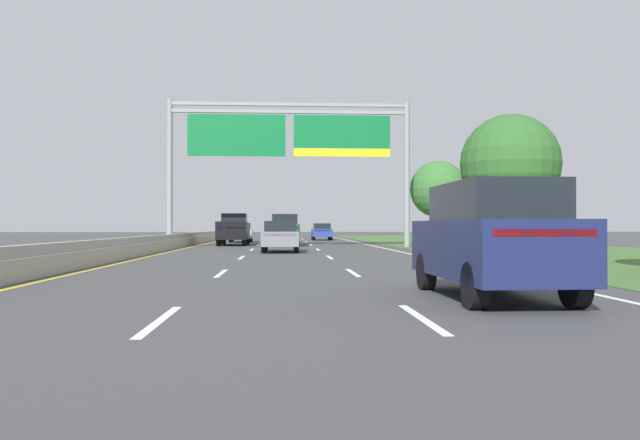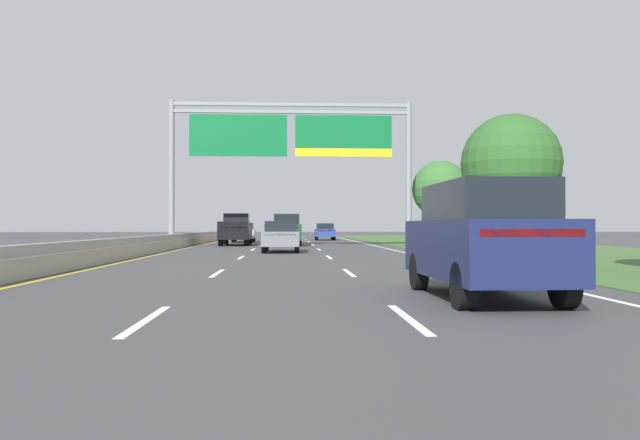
{
  "view_description": "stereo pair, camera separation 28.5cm",
  "coord_description": "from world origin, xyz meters",
  "px_view_note": "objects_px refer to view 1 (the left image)",
  "views": [
    {
      "loc": [
        -0.14,
        1.4,
        1.32
      ],
      "look_at": [
        1.59,
        30.87,
        1.6
      ],
      "focal_mm": 36.1,
      "sensor_mm": 36.0,
      "label": 1
    },
    {
      "loc": [
        0.14,
        1.38,
        1.32
      ],
      "look_at": [
        1.59,
        30.87,
        1.6
      ],
      "focal_mm": 36.1,
      "sensor_mm": 36.0,
      "label": 2
    }
  ],
  "objects_px": {
    "pickup_truck_black": "(234,230)",
    "roadside_tree_far": "(438,189)",
    "car_darkgreen_centre_lane_suv": "(284,229)",
    "roadside_tree_mid": "(510,164)",
    "car_navy_right_lane_suv": "(492,238)",
    "car_silver_left_lane_sedan": "(241,232)",
    "overhead_sign_gantry": "(290,143)",
    "car_blue_right_lane_sedan": "(322,231)",
    "car_grey_centre_lane_sedan": "(280,236)"
  },
  "relations": [
    {
      "from": "pickup_truck_black",
      "to": "roadside_tree_far",
      "type": "height_order",
      "value": "roadside_tree_far"
    },
    {
      "from": "car_darkgreen_centre_lane_suv",
      "to": "roadside_tree_mid",
      "type": "distance_m",
      "value": 16.77
    },
    {
      "from": "car_navy_right_lane_suv",
      "to": "car_silver_left_lane_sedan",
      "type": "height_order",
      "value": "car_navy_right_lane_suv"
    },
    {
      "from": "pickup_truck_black",
      "to": "car_navy_right_lane_suv",
      "type": "xyz_separation_m",
      "value": [
        7.2,
        -33.15,
        0.02
      ]
    },
    {
      "from": "car_navy_right_lane_suv",
      "to": "car_silver_left_lane_sedan",
      "type": "bearing_deg",
      "value": 8.83
    },
    {
      "from": "roadside_tree_mid",
      "to": "overhead_sign_gantry",
      "type": "bearing_deg",
      "value": 141.1
    },
    {
      "from": "pickup_truck_black",
      "to": "car_blue_right_lane_sedan",
      "type": "height_order",
      "value": "pickup_truck_black"
    },
    {
      "from": "roadside_tree_mid",
      "to": "roadside_tree_far",
      "type": "relative_size",
      "value": 1.21
    },
    {
      "from": "roadside_tree_mid",
      "to": "roadside_tree_far",
      "type": "distance_m",
      "value": 11.09
    },
    {
      "from": "overhead_sign_gantry",
      "to": "pickup_truck_black",
      "type": "relative_size",
      "value": 2.78
    },
    {
      "from": "pickup_truck_black",
      "to": "roadside_tree_far",
      "type": "relative_size",
      "value": 0.96
    },
    {
      "from": "car_navy_right_lane_suv",
      "to": "car_blue_right_lane_sedan",
      "type": "xyz_separation_m",
      "value": [
        -0.14,
        48.87,
        -0.28
      ]
    },
    {
      "from": "overhead_sign_gantry",
      "to": "car_silver_left_lane_sedan",
      "type": "relative_size",
      "value": 3.39
    },
    {
      "from": "pickup_truck_black",
      "to": "car_navy_right_lane_suv",
      "type": "height_order",
      "value": "pickup_truck_black"
    },
    {
      "from": "car_blue_right_lane_sedan",
      "to": "roadside_tree_far",
      "type": "bearing_deg",
      "value": -159.84
    },
    {
      "from": "overhead_sign_gantry",
      "to": "car_navy_right_lane_suv",
      "type": "relative_size",
      "value": 3.18
    },
    {
      "from": "car_grey_centre_lane_sedan",
      "to": "roadside_tree_mid",
      "type": "height_order",
      "value": "roadside_tree_mid"
    },
    {
      "from": "roadside_tree_far",
      "to": "car_blue_right_lane_sedan",
      "type": "bearing_deg",
      "value": 109.9
    },
    {
      "from": "car_grey_centre_lane_sedan",
      "to": "roadside_tree_mid",
      "type": "bearing_deg",
      "value": -97.97
    },
    {
      "from": "car_silver_left_lane_sedan",
      "to": "car_blue_right_lane_sedan",
      "type": "relative_size",
      "value": 1.01
    },
    {
      "from": "pickup_truck_black",
      "to": "roadside_tree_far",
      "type": "xyz_separation_m",
      "value": [
        13.71,
        -2.64,
        2.69
      ]
    },
    {
      "from": "car_navy_right_lane_suv",
      "to": "car_darkgreen_centre_lane_suv",
      "type": "height_order",
      "value": "same"
    },
    {
      "from": "car_darkgreen_centre_lane_suv",
      "to": "car_blue_right_lane_sedan",
      "type": "xyz_separation_m",
      "value": [
        3.58,
        17.28,
        -0.28
      ]
    },
    {
      "from": "overhead_sign_gantry",
      "to": "roadside_tree_mid",
      "type": "height_order",
      "value": "overhead_sign_gantry"
    },
    {
      "from": "pickup_truck_black",
      "to": "car_grey_centre_lane_sedan",
      "type": "height_order",
      "value": "pickup_truck_black"
    },
    {
      "from": "car_blue_right_lane_sedan",
      "to": "car_grey_centre_lane_sedan",
      "type": "height_order",
      "value": "same"
    },
    {
      "from": "car_navy_right_lane_suv",
      "to": "roadside_tree_far",
      "type": "distance_m",
      "value": 31.31
    },
    {
      "from": "car_navy_right_lane_suv",
      "to": "roadside_tree_mid",
      "type": "relative_size",
      "value": 0.69
    },
    {
      "from": "car_navy_right_lane_suv",
      "to": "car_blue_right_lane_sedan",
      "type": "relative_size",
      "value": 1.07
    },
    {
      "from": "car_blue_right_lane_sedan",
      "to": "roadside_tree_mid",
      "type": "xyz_separation_m",
      "value": [
        7.53,
        -29.4,
        3.57
      ]
    },
    {
      "from": "car_navy_right_lane_suv",
      "to": "roadside_tree_far",
      "type": "xyz_separation_m",
      "value": [
        6.51,
        30.51,
        2.66
      ]
    },
    {
      "from": "roadside_tree_far",
      "to": "roadside_tree_mid",
      "type": "bearing_deg",
      "value": -85.44
    },
    {
      "from": "car_silver_left_lane_sedan",
      "to": "roadside_tree_mid",
      "type": "distance_m",
      "value": 26.89
    },
    {
      "from": "pickup_truck_black",
      "to": "car_silver_left_lane_sedan",
      "type": "bearing_deg",
      "value": 0.1
    },
    {
      "from": "roadside_tree_far",
      "to": "car_darkgreen_centre_lane_suv",
      "type": "bearing_deg",
      "value": 173.95
    },
    {
      "from": "car_grey_centre_lane_sedan",
      "to": "car_blue_right_lane_sedan",
      "type": "bearing_deg",
      "value": -7.37
    },
    {
      "from": "car_darkgreen_centre_lane_suv",
      "to": "car_silver_left_lane_sedan",
      "type": "bearing_deg",
      "value": 17.55
    },
    {
      "from": "car_darkgreen_centre_lane_suv",
      "to": "roadside_tree_far",
      "type": "xyz_separation_m",
      "value": [
        10.23,
        -1.08,
        2.66
      ]
    },
    {
      "from": "overhead_sign_gantry",
      "to": "car_blue_right_lane_sedan",
      "type": "height_order",
      "value": "overhead_sign_gantry"
    },
    {
      "from": "car_blue_right_lane_sedan",
      "to": "car_navy_right_lane_suv",
      "type": "bearing_deg",
      "value": -179.58
    },
    {
      "from": "overhead_sign_gantry",
      "to": "car_darkgreen_centre_lane_suv",
      "type": "height_order",
      "value": "overhead_sign_gantry"
    },
    {
      "from": "car_darkgreen_centre_lane_suv",
      "to": "car_grey_centre_lane_sedan",
      "type": "distance_m",
      "value": 10.46
    },
    {
      "from": "car_darkgreen_centre_lane_suv",
      "to": "roadside_tree_far",
      "type": "relative_size",
      "value": 0.84
    },
    {
      "from": "car_silver_left_lane_sedan",
      "to": "car_blue_right_lane_sedan",
      "type": "bearing_deg",
      "value": -46.16
    },
    {
      "from": "overhead_sign_gantry",
      "to": "pickup_truck_black",
      "type": "xyz_separation_m",
      "value": [
        -3.81,
        4.98,
        -5.42
      ]
    },
    {
      "from": "car_silver_left_lane_sedan",
      "to": "car_darkgreen_centre_lane_suv",
      "type": "bearing_deg",
      "value": -162.04
    },
    {
      "from": "car_silver_left_lane_sedan",
      "to": "car_darkgreen_centre_lane_suv",
      "type": "distance_m",
      "value": 10.75
    },
    {
      "from": "roadside_tree_far",
      "to": "car_grey_centre_lane_sedan",
      "type": "bearing_deg",
      "value": -138.12
    },
    {
      "from": "car_grey_centre_lane_sedan",
      "to": "roadside_tree_far",
      "type": "bearing_deg",
      "value": -47.69
    },
    {
      "from": "pickup_truck_black",
      "to": "roadside_tree_mid",
      "type": "height_order",
      "value": "roadside_tree_mid"
    }
  ]
}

